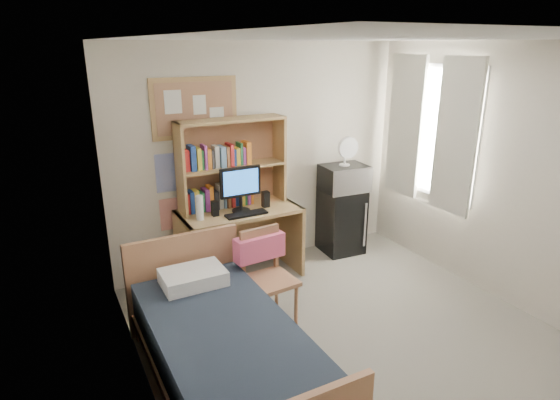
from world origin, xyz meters
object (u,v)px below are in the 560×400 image
bulletin_board (195,108)px  bed (227,359)px  desk_fan (345,153)px  desk (240,244)px  speaker_left (215,208)px  desk_chair (271,280)px  speaker_right (266,199)px  monitor (241,190)px  microwave (344,178)px  mini_fridge (341,220)px

bulletin_board → bed: (-0.49, -2.00, -1.64)m
desk_fan → desk: bearing=-173.4°
bed → speaker_left: bearing=71.6°
speaker_left → desk_chair: bearing=-79.9°
bulletin_board → desk_fan: 1.89m
bulletin_board → speaker_left: bulletin_board is taller
speaker_left → speaker_right: 0.60m
monitor → speaker_right: (0.30, 0.00, -0.16)m
monitor → microwave: bearing=4.3°
desk_fan → microwave: bearing=67.3°
desk → microwave: 1.55m
bulletin_board → bed: bulletin_board is taller
desk_chair → bed: 0.98m
desk → speaker_left: speaker_left is taller
desk → monitor: size_ratio=2.70×
bulletin_board → desk: (0.33, -0.34, -1.51)m
mini_fridge → monitor: 1.59m
desk_chair → desk_fan: 2.07m
bulletin_board → desk_fan: bearing=-8.6°
monitor → desk_fan: size_ratio=1.52×
desk_chair → bulletin_board: bearing=93.9°
bed → desk_fan: bearing=37.1°
desk_chair → desk_fan: desk_fan is taller
desk → bed: bearing=-116.9°
desk_chair → bed: bearing=-142.2°
speaker_left → microwave: 1.75m
bulletin_board → desk: size_ratio=0.71×
speaker_right → microwave: (1.14, 0.12, 0.07)m
speaker_left → desk: bearing=11.3°
bulletin_board → desk_fan: size_ratio=2.91×
bed → speaker_right: bearing=54.7°
bed → desk_fan: (2.26, 1.74, 1.02)m
speaker_left → microwave: bearing=3.6°
monitor → speaker_right: 0.34m
desk_chair → desk_fan: size_ratio=2.91×
monitor → microwave: monitor is taller
desk_chair → mini_fridge: (1.56, 1.10, -0.06)m
bed → desk_fan: 3.03m
desk → microwave: bearing=2.0°
desk → desk_fan: (1.44, 0.07, 0.89)m
speaker_left → desk_fan: bearing=3.6°
speaker_left → desk_fan: (1.74, 0.13, 0.40)m
monitor → bulletin_board: bearing=129.3°
bed → monitor: 1.97m
speaker_right → microwave: 1.15m
microwave → speaker_left: bearing=-171.8°
bulletin_board → speaker_right: 1.25m
speaker_right → desk_chair: bearing=-114.3°
desk → bed: desk is taller
speaker_left → desk_fan: desk_fan is taller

